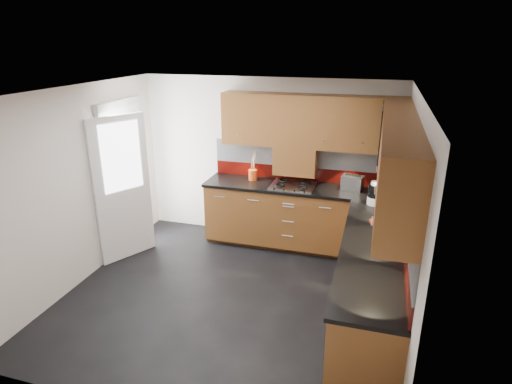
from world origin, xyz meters
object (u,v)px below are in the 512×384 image
(utensil_pot, at_px, (253,173))
(toaster, at_px, (352,183))
(food_processor, at_px, (375,194))
(gas_hob, at_px, (293,185))

(utensil_pot, relative_size, toaster, 1.44)
(utensil_pot, height_order, food_processor, utensil_pot)
(toaster, distance_m, food_processor, 0.58)
(food_processor, bearing_deg, utensil_pot, 163.53)
(toaster, height_order, food_processor, food_processor)
(toaster, xyz_separation_m, food_processor, (0.31, -0.49, 0.04))
(gas_hob, height_order, toaster, toaster)
(gas_hob, xyz_separation_m, food_processor, (1.12, -0.39, 0.12))
(gas_hob, height_order, food_processor, food_processor)
(gas_hob, height_order, utensil_pot, utensil_pot)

